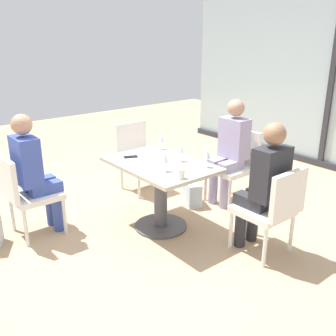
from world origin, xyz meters
TOP-DOWN VIEW (x-y plane):
  - ground_plane at (0.00, 0.00)m, footprint 12.00×12.00m
  - window_wall_backdrop at (0.00, 3.20)m, footprint 5.50×0.10m
  - dining_table_main at (0.00, 0.00)m, footprint 1.13×0.77m
  - chair_front_left at (-0.71, -1.16)m, footprint 0.46×0.50m
  - chair_near_window at (0.00, 1.16)m, footprint 0.46×0.51m
  - chair_far_right at (1.06, 0.45)m, footprint 0.50×0.46m
  - chair_far_left at (-1.06, 0.45)m, footprint 0.50×0.46m
  - person_front_left at (-0.71, -1.05)m, footprint 0.34×0.39m
  - person_near_window at (-0.00, 1.05)m, footprint 0.34×0.39m
  - person_far_right at (0.96, 0.45)m, footprint 0.39×0.34m
  - wine_glass_0 at (0.23, -0.12)m, footprint 0.07×0.07m
  - wine_glass_1 at (0.09, 0.19)m, footprint 0.07×0.07m
  - wine_glass_2 at (0.39, 0.27)m, footprint 0.07×0.07m
  - wine_glass_3 at (-0.38, 0.30)m, footprint 0.07×0.07m
  - coffee_cup at (0.47, -0.13)m, footprint 0.08×0.08m
  - cell_phone_on_table at (-0.34, -0.13)m, footprint 0.12×0.16m
  - handbag_1 at (-0.23, 0.66)m, footprint 0.34×0.27m

SIDE VIEW (x-z plane):
  - ground_plane at x=0.00m, z-range 0.00..0.00m
  - handbag_1 at x=-0.23m, z-range 0.00..0.28m
  - chair_front_left at x=-0.71m, z-range 0.06..0.93m
  - chair_near_window at x=0.00m, z-range 0.06..0.93m
  - chair_far_right at x=1.06m, z-range 0.06..0.93m
  - chair_far_left at x=-1.06m, z-range 0.06..0.93m
  - dining_table_main at x=0.00m, z-range 0.15..0.88m
  - person_front_left at x=-0.71m, z-range 0.07..1.33m
  - person_near_window at x=0.00m, z-range 0.07..1.33m
  - person_far_right at x=0.96m, z-range 0.07..1.33m
  - cell_phone_on_table at x=-0.34m, z-range 0.73..0.74m
  - coffee_cup at x=0.47m, z-range 0.73..0.82m
  - wine_glass_0 at x=0.23m, z-range 0.77..0.95m
  - wine_glass_1 at x=0.09m, z-range 0.77..0.95m
  - wine_glass_2 at x=0.39m, z-range 0.77..0.95m
  - wine_glass_3 at x=-0.38m, z-range 0.77..0.95m
  - window_wall_backdrop at x=0.00m, z-range -0.14..2.56m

